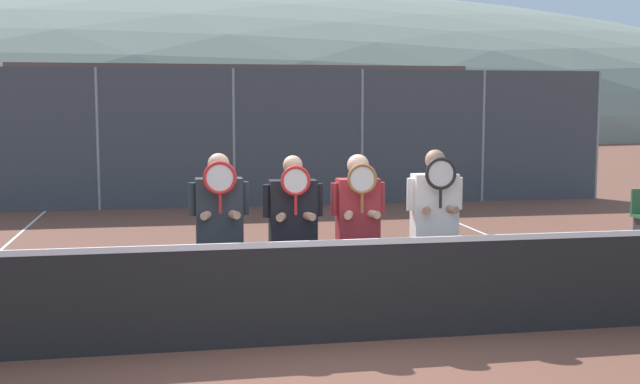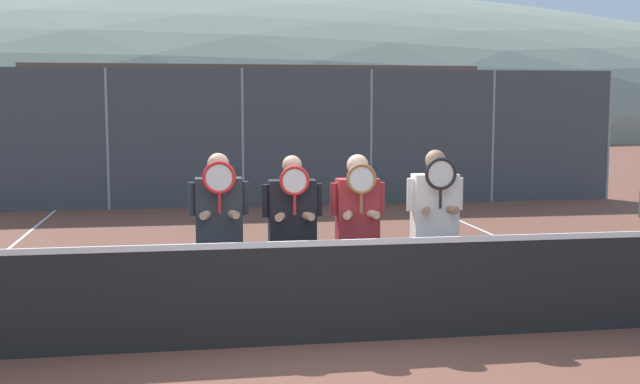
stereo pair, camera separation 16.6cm
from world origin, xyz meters
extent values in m
plane|color=brown|center=(0.00, 0.00, 0.00)|extent=(120.00, 120.00, 0.00)
ellipsoid|color=gray|center=(0.00, 62.70, 0.00)|extent=(116.95, 64.97, 22.74)
cube|color=beige|center=(0.82, 18.44, 1.48)|extent=(12.53, 5.00, 2.95)
cube|color=brown|center=(0.82, 18.44, 3.13)|extent=(13.03, 5.50, 0.36)
cylinder|color=gray|center=(-2.81, 10.04, 1.48)|extent=(0.06, 0.06, 2.95)
cylinder|color=gray|center=(0.00, 10.04, 1.48)|extent=(0.06, 0.06, 2.95)
cylinder|color=gray|center=(2.81, 10.04, 1.48)|extent=(0.06, 0.06, 2.95)
cylinder|color=gray|center=(5.63, 10.04, 1.48)|extent=(0.06, 0.06, 2.95)
cylinder|color=gray|center=(8.44, 10.04, 1.48)|extent=(0.06, 0.06, 2.95)
cube|color=#42474C|center=(0.00, 10.04, 1.48)|extent=(16.89, 0.02, 2.95)
cube|color=black|center=(0.00, 0.00, 0.46)|extent=(10.31, 0.02, 0.92)
cube|color=white|center=(0.00, 0.00, 0.95)|extent=(10.31, 0.03, 0.06)
cube|color=white|center=(3.91, 3.00, 0.00)|extent=(0.05, 16.00, 0.01)
cylinder|color=white|center=(-1.01, 0.71, 0.42)|extent=(0.13, 0.13, 0.84)
cylinder|color=white|center=(-0.75, 0.71, 0.42)|extent=(0.13, 0.13, 0.84)
cube|color=#282D33|center=(-0.88, 0.71, 1.17)|extent=(0.46, 0.22, 0.66)
sphere|color=tan|center=(-0.88, 0.71, 1.63)|extent=(0.21, 0.21, 0.21)
cylinder|color=#282D33|center=(-1.13, 0.71, 1.29)|extent=(0.08, 0.08, 0.32)
cylinder|color=#282D33|center=(-0.63, 0.71, 1.29)|extent=(0.08, 0.08, 0.32)
cylinder|color=tan|center=(-0.99, 0.62, 1.15)|extent=(0.16, 0.27, 0.08)
cylinder|color=tan|center=(-0.77, 0.62, 1.15)|extent=(0.16, 0.27, 0.08)
cylinder|color=red|center=(-0.88, 0.53, 1.27)|extent=(0.03, 0.03, 0.20)
torus|color=red|center=(-0.88, 0.53, 1.52)|extent=(0.32, 0.03, 0.32)
cylinder|color=silver|center=(-0.88, 0.53, 1.52)|extent=(0.26, 0.00, 0.26)
cylinder|color=white|center=(-0.30, 0.57, 0.41)|extent=(0.13, 0.13, 0.83)
cylinder|color=white|center=(-0.05, 0.57, 0.41)|extent=(0.13, 0.13, 0.83)
cube|color=black|center=(-0.17, 0.57, 1.15)|extent=(0.46, 0.22, 0.65)
sphere|color=tan|center=(-0.17, 0.57, 1.62)|extent=(0.19, 0.19, 0.19)
cylinder|color=black|center=(-0.43, 0.57, 1.28)|extent=(0.08, 0.08, 0.32)
cylinder|color=black|center=(0.08, 0.57, 1.28)|extent=(0.08, 0.08, 0.32)
cylinder|color=tan|center=(-0.29, 0.48, 1.14)|extent=(0.16, 0.27, 0.08)
cylinder|color=tan|center=(-0.06, 0.48, 1.14)|extent=(0.16, 0.27, 0.08)
cylinder|color=red|center=(-0.17, 0.39, 1.26)|extent=(0.03, 0.03, 0.20)
torus|color=red|center=(-0.17, 0.39, 1.49)|extent=(0.29, 0.03, 0.29)
cylinder|color=silver|center=(-0.17, 0.39, 1.49)|extent=(0.24, 0.00, 0.24)
cylinder|color=#56565B|center=(0.37, 0.57, 0.41)|extent=(0.13, 0.13, 0.83)
cylinder|color=#56565B|center=(0.60, 0.57, 0.41)|extent=(0.13, 0.13, 0.83)
cube|color=maroon|center=(0.48, 0.57, 1.15)|extent=(0.41, 0.22, 0.65)
sphere|color=tan|center=(0.48, 0.57, 1.61)|extent=(0.22, 0.22, 0.22)
cylinder|color=maroon|center=(0.25, 0.57, 1.28)|extent=(0.08, 0.08, 0.32)
cylinder|color=maroon|center=(0.71, 0.57, 1.28)|extent=(0.08, 0.08, 0.32)
cylinder|color=tan|center=(0.38, 0.48, 1.14)|extent=(0.16, 0.27, 0.08)
cylinder|color=tan|center=(0.59, 0.48, 1.14)|extent=(0.16, 0.27, 0.08)
cylinder|color=#936033|center=(0.48, 0.39, 1.26)|extent=(0.03, 0.03, 0.20)
torus|color=#936033|center=(0.48, 0.39, 1.50)|extent=(0.30, 0.03, 0.30)
cylinder|color=silver|center=(0.48, 0.39, 1.50)|extent=(0.25, 0.00, 0.25)
cylinder|color=#232838|center=(1.16, 0.60, 0.42)|extent=(0.13, 0.13, 0.84)
cylinder|color=#232838|center=(1.41, 0.60, 0.42)|extent=(0.13, 0.13, 0.84)
cube|color=white|center=(1.29, 0.60, 1.18)|extent=(0.45, 0.22, 0.67)
sphere|color=#997056|center=(1.29, 0.60, 1.66)|extent=(0.20, 0.20, 0.20)
cylinder|color=white|center=(1.04, 0.60, 1.31)|extent=(0.08, 0.08, 0.33)
cylinder|color=white|center=(1.54, 0.60, 1.31)|extent=(0.08, 0.08, 0.33)
cylinder|color=#997056|center=(1.18, 0.51, 1.16)|extent=(0.16, 0.27, 0.08)
cylinder|color=#997056|center=(1.40, 0.51, 1.16)|extent=(0.16, 0.27, 0.08)
cylinder|color=black|center=(1.29, 0.42, 1.28)|extent=(0.03, 0.03, 0.20)
torus|color=black|center=(1.29, 0.42, 1.53)|extent=(0.33, 0.03, 0.33)
cylinder|color=silver|center=(1.29, 0.42, 1.53)|extent=(0.27, 0.00, 0.27)
cube|color=#285638|center=(-5.03, 13.43, 0.69)|extent=(4.35, 1.77, 0.78)
cube|color=#2D3842|center=(-5.03, 13.43, 1.40)|extent=(2.39, 1.63, 0.64)
cylinder|color=black|center=(-3.62, 12.52, 0.30)|extent=(0.60, 0.16, 0.60)
cylinder|color=black|center=(-3.62, 14.33, 0.30)|extent=(0.60, 0.16, 0.60)
cube|color=black|center=(0.08, 12.96, 0.68)|extent=(4.78, 1.86, 0.76)
cube|color=#2D3842|center=(0.08, 12.96, 1.37)|extent=(2.63, 1.71, 0.62)
cylinder|color=black|center=(1.63, 12.01, 0.30)|extent=(0.60, 0.16, 0.60)
cylinder|color=black|center=(1.63, 13.91, 0.30)|extent=(0.60, 0.16, 0.60)
cylinder|color=black|center=(-1.48, 12.01, 0.30)|extent=(0.60, 0.16, 0.60)
cylinder|color=black|center=(-1.48, 13.91, 0.30)|extent=(0.60, 0.16, 0.60)
cube|color=slate|center=(5.10, 13.22, 0.73)|extent=(4.16, 1.82, 0.85)
cube|color=#2D3842|center=(5.10, 13.22, 1.50)|extent=(2.29, 1.68, 0.70)
cylinder|color=black|center=(6.45, 12.29, 0.30)|extent=(0.60, 0.16, 0.60)
cylinder|color=black|center=(6.45, 14.16, 0.30)|extent=(0.60, 0.16, 0.60)
cylinder|color=black|center=(3.75, 12.29, 0.30)|extent=(0.60, 0.16, 0.60)
cylinder|color=black|center=(3.75, 14.16, 0.30)|extent=(0.60, 0.16, 0.60)
camera|label=1|loc=(-1.34, -7.12, 2.23)|focal=45.00mm
camera|label=2|loc=(-1.18, -7.14, 2.23)|focal=45.00mm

